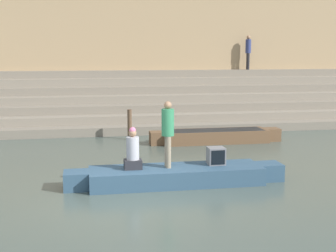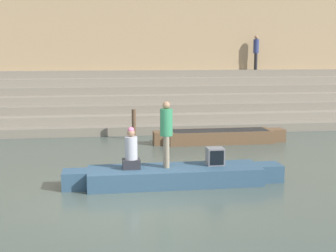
{
  "view_description": "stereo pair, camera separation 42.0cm",
  "coord_description": "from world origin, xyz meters",
  "px_view_note": "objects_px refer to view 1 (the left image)",
  "views": [
    {
      "loc": [
        -1.07,
        -10.17,
        3.4
      ],
      "look_at": [
        1.24,
        2.63,
        1.35
      ],
      "focal_mm": 50.0,
      "sensor_mm": 36.0,
      "label": 1
    },
    {
      "loc": [
        -0.66,
        -10.24,
        3.4
      ],
      "look_at": [
        1.24,
        2.63,
        1.35
      ],
      "focal_mm": 50.0,
      "sensor_mm": 36.0,
      "label": 2
    }
  ],
  "objects_px": {
    "rowboat_main": "(176,175)",
    "person_rowing": "(133,152)",
    "mooring_post": "(130,125)",
    "tv_set": "(216,156)",
    "person_standing": "(168,129)",
    "moored_boat_shore": "(216,136)",
    "person_on_steps": "(248,50)"
  },
  "relations": [
    {
      "from": "person_standing",
      "to": "person_on_steps",
      "type": "distance_m",
      "value": 14.16
    },
    {
      "from": "tv_set",
      "to": "person_rowing",
      "type": "bearing_deg",
      "value": -173.17
    },
    {
      "from": "moored_boat_shore",
      "to": "person_on_steps",
      "type": "distance_m",
      "value": 8.67
    },
    {
      "from": "person_rowing",
      "to": "mooring_post",
      "type": "xyz_separation_m",
      "value": [
        0.55,
        6.48,
        -0.29
      ]
    },
    {
      "from": "rowboat_main",
      "to": "person_standing",
      "type": "xyz_separation_m",
      "value": [
        -0.21,
        0.06,
        1.21
      ]
    },
    {
      "from": "person_rowing",
      "to": "tv_set",
      "type": "height_order",
      "value": "person_rowing"
    },
    {
      "from": "person_rowing",
      "to": "moored_boat_shore",
      "type": "xyz_separation_m",
      "value": [
        3.72,
        5.3,
        -0.63
      ]
    },
    {
      "from": "rowboat_main",
      "to": "moored_boat_shore",
      "type": "xyz_separation_m",
      "value": [
        2.6,
        5.34,
        0.02
      ]
    },
    {
      "from": "person_standing",
      "to": "person_rowing",
      "type": "relative_size",
      "value": 1.59
    },
    {
      "from": "mooring_post",
      "to": "rowboat_main",
      "type": "bearing_deg",
      "value": -85.0
    },
    {
      "from": "moored_boat_shore",
      "to": "person_rowing",
      "type": "bearing_deg",
      "value": -121.65
    },
    {
      "from": "person_on_steps",
      "to": "tv_set",
      "type": "bearing_deg",
      "value": -130.31
    },
    {
      "from": "person_on_steps",
      "to": "person_rowing",
      "type": "bearing_deg",
      "value": -138.31
    },
    {
      "from": "mooring_post",
      "to": "person_on_steps",
      "type": "bearing_deg",
      "value": 40.38
    },
    {
      "from": "rowboat_main",
      "to": "moored_boat_shore",
      "type": "relative_size",
      "value": 1.13
    },
    {
      "from": "rowboat_main",
      "to": "mooring_post",
      "type": "relative_size",
      "value": 4.8
    },
    {
      "from": "rowboat_main",
      "to": "tv_set",
      "type": "relative_size",
      "value": 12.53
    },
    {
      "from": "rowboat_main",
      "to": "person_standing",
      "type": "distance_m",
      "value": 1.23
    },
    {
      "from": "rowboat_main",
      "to": "person_rowing",
      "type": "xyz_separation_m",
      "value": [
        -1.12,
        0.04,
        0.65
      ]
    },
    {
      "from": "person_standing",
      "to": "person_rowing",
      "type": "bearing_deg",
      "value": -168.24
    },
    {
      "from": "moored_boat_shore",
      "to": "person_on_steps",
      "type": "height_order",
      "value": "person_on_steps"
    },
    {
      "from": "mooring_post",
      "to": "person_on_steps",
      "type": "distance_m",
      "value": 9.58
    },
    {
      "from": "person_standing",
      "to": "person_on_steps",
      "type": "relative_size",
      "value": 0.95
    },
    {
      "from": "person_rowing",
      "to": "mooring_post",
      "type": "height_order",
      "value": "person_rowing"
    },
    {
      "from": "rowboat_main",
      "to": "person_rowing",
      "type": "relative_size",
      "value": 5.31
    },
    {
      "from": "tv_set",
      "to": "rowboat_main",
      "type": "bearing_deg",
      "value": -168.86
    },
    {
      "from": "person_rowing",
      "to": "person_on_steps",
      "type": "xyz_separation_m",
      "value": [
        7.49,
        12.38,
        2.66
      ]
    },
    {
      "from": "person_standing",
      "to": "rowboat_main",
      "type": "bearing_deg",
      "value": -4.89
    },
    {
      "from": "person_rowing",
      "to": "mooring_post",
      "type": "relative_size",
      "value": 0.91
    },
    {
      "from": "person_standing",
      "to": "person_on_steps",
      "type": "xyz_separation_m",
      "value": [
        6.58,
        12.36,
        2.1
      ]
    },
    {
      "from": "person_standing",
      "to": "mooring_post",
      "type": "relative_size",
      "value": 1.44
    },
    {
      "from": "person_standing",
      "to": "mooring_post",
      "type": "distance_m",
      "value": 6.53
    }
  ]
}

